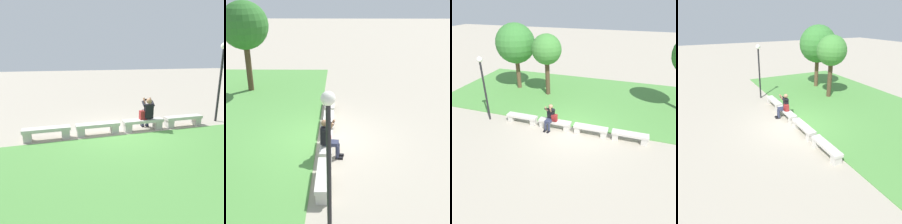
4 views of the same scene
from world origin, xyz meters
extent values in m
plane|color=#A89E8C|center=(0.00, 0.00, 0.00)|extent=(80.00, 80.00, 0.00)
cube|color=#518E42|center=(0.00, 4.38, 0.01)|extent=(19.31, 8.00, 0.03)
cube|color=beige|center=(-2.81, 0.00, 0.39)|extent=(1.68, 0.40, 0.12)
cube|color=beige|center=(-3.47, 0.00, 0.17)|extent=(0.28, 0.34, 0.33)
cube|color=beige|center=(-2.15, 0.00, 0.17)|extent=(0.28, 0.34, 0.33)
cube|color=beige|center=(-0.94, 0.00, 0.39)|extent=(1.68, 0.40, 0.12)
cube|color=beige|center=(-1.60, 0.00, 0.17)|extent=(0.28, 0.34, 0.33)
cube|color=beige|center=(-0.28, 0.00, 0.17)|extent=(0.28, 0.34, 0.33)
cube|color=beige|center=(0.94, 0.00, 0.39)|extent=(1.68, 0.40, 0.12)
cube|color=beige|center=(0.28, 0.00, 0.17)|extent=(0.28, 0.34, 0.33)
cube|color=beige|center=(1.60, 0.00, 0.17)|extent=(0.28, 0.34, 0.33)
cube|color=beige|center=(2.81, 0.00, 0.39)|extent=(1.68, 0.40, 0.12)
cube|color=beige|center=(2.15, 0.00, 0.17)|extent=(0.28, 0.34, 0.33)
cube|color=beige|center=(3.47, 0.00, 0.17)|extent=(0.28, 0.34, 0.33)
cube|color=black|center=(-1.32, -0.43, 0.03)|extent=(0.13, 0.25, 0.06)
cylinder|color=#2D334C|center=(-1.31, -0.36, 0.24)|extent=(0.11, 0.11, 0.42)
cube|color=black|center=(-1.12, -0.46, 0.03)|extent=(0.13, 0.25, 0.06)
cylinder|color=#2D334C|center=(-1.11, -0.39, 0.24)|extent=(0.11, 0.11, 0.42)
cube|color=#2D334C|center=(-1.19, -0.19, 0.51)|extent=(0.35, 0.46, 0.12)
cube|color=black|center=(-1.15, 0.04, 0.79)|extent=(0.37, 0.26, 0.56)
sphere|color=#9E7051|center=(-1.15, 0.04, 1.21)|extent=(0.22, 0.22, 0.22)
cylinder|color=black|center=(-1.36, -0.03, 1.08)|extent=(0.13, 0.32, 0.21)
cylinder|color=#9E7051|center=(-1.31, -0.18, 1.16)|extent=(0.12, 0.20, 0.27)
cylinder|color=black|center=(-0.98, -0.09, 1.08)|extent=(0.13, 0.32, 0.21)
cylinder|color=#9E7051|center=(-1.06, -0.22, 1.16)|extent=(0.08, 0.18, 0.27)
cube|color=black|center=(-1.19, -0.26, 1.20)|extent=(0.15, 0.03, 0.08)
cube|color=maroon|center=(-0.94, -0.02, 0.63)|extent=(0.28, 0.20, 0.36)
cube|color=maroon|center=(-0.94, -0.13, 0.56)|extent=(0.20, 0.06, 0.16)
torus|color=black|center=(-0.94, -0.02, 0.83)|extent=(0.10, 0.02, 0.10)
cylinder|color=black|center=(-4.72, -0.24, 1.61)|extent=(0.10, 0.10, 3.22)
sphere|color=white|center=(-4.72, -0.24, 3.36)|extent=(0.28, 0.28, 0.28)
camera|label=1|loc=(2.65, 7.76, 2.91)|focal=35.00mm
camera|label=2|loc=(-10.10, -0.47, 5.36)|focal=50.00mm
camera|label=3|loc=(2.54, -9.05, 6.06)|focal=35.00mm
camera|label=4|loc=(8.85, -4.44, 5.04)|focal=35.00mm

